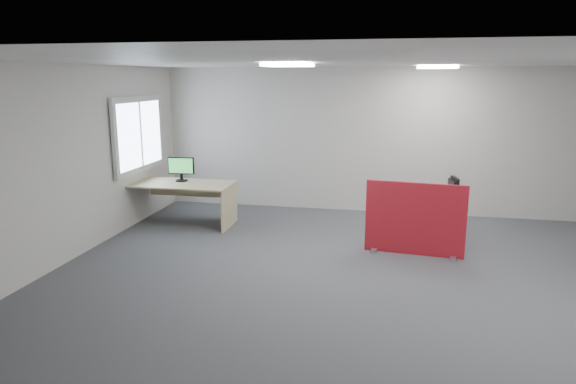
% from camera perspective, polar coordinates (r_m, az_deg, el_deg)
% --- Properties ---
extents(floor, '(9.00, 9.00, 0.00)m').
position_cam_1_polar(floor, '(6.65, 12.05, -9.87)').
color(floor, '#515459').
rests_on(floor, ground).
extents(ceiling, '(9.00, 7.00, 0.02)m').
position_cam_1_polar(ceiling, '(6.16, 13.23, 14.03)').
color(ceiling, white).
rests_on(ceiling, wall_back).
extents(wall_back, '(9.00, 0.02, 2.70)m').
position_cam_1_polar(wall_back, '(9.73, 12.37, 5.47)').
color(wall_back, silver).
rests_on(wall_back, floor).
extents(wall_front, '(9.00, 0.02, 2.70)m').
position_cam_1_polar(wall_front, '(2.91, 13.44, -11.40)').
color(wall_front, silver).
rests_on(wall_front, floor).
extents(wall_left, '(0.02, 7.00, 2.70)m').
position_cam_1_polar(wall_left, '(7.64, -23.47, 2.82)').
color(wall_left, silver).
rests_on(wall_left, floor).
extents(window, '(0.06, 1.70, 1.30)m').
position_cam_1_polar(window, '(9.28, -16.20, 6.17)').
color(window, white).
rests_on(window, wall_left).
extents(ceiling_lights, '(4.10, 4.10, 0.04)m').
position_cam_1_polar(ceiling_lights, '(6.84, 15.96, 13.47)').
color(ceiling_lights, white).
rests_on(ceiling_lights, ceiling).
extents(red_divider, '(1.41, 0.30, 1.06)m').
position_cam_1_polar(red_divider, '(7.58, 13.91, -3.03)').
color(red_divider, '#A71520').
rests_on(red_divider, floor).
extents(second_desk, '(1.77, 0.88, 0.73)m').
position_cam_1_polar(second_desk, '(9.11, -11.60, -0.01)').
color(second_desk, '#D5C388').
rests_on(second_desk, floor).
extents(monitor_second, '(0.47, 0.21, 0.42)m').
position_cam_1_polar(monitor_second, '(9.17, -11.78, 2.63)').
color(monitor_second, black).
rests_on(monitor_second, second_desk).
extents(office_chair, '(0.65, 0.65, 0.98)m').
position_cam_1_polar(office_chair, '(8.40, 16.98, -1.38)').
color(office_chair, black).
rests_on(office_chair, floor).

